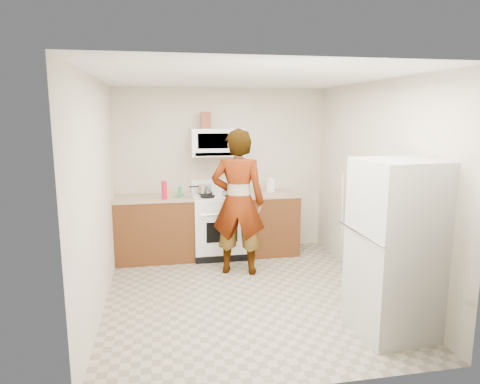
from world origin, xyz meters
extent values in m
plane|color=gray|center=(0.00, 0.00, 0.00)|extent=(3.60, 3.60, 0.00)
cube|color=beige|center=(0.00, 1.79, 1.25)|extent=(3.20, 0.02, 2.50)
cube|color=beige|center=(1.59, 0.00, 1.25)|extent=(0.02, 3.60, 2.50)
cube|color=#5D3316|center=(-1.04, 1.49, 0.45)|extent=(1.12, 0.62, 0.90)
cube|color=#9D836A|center=(-1.04, 1.49, 0.92)|extent=(1.14, 0.64, 0.03)
cube|color=#5D3316|center=(0.68, 1.49, 0.45)|extent=(0.80, 0.62, 0.90)
cube|color=#9D836A|center=(0.68, 1.49, 0.92)|extent=(0.82, 0.64, 0.03)
cube|color=white|center=(-0.10, 1.48, 0.45)|extent=(0.76, 0.65, 0.90)
cube|color=white|center=(-0.10, 1.48, 0.92)|extent=(0.76, 0.62, 0.03)
cube|color=white|center=(-0.10, 1.76, 1.03)|extent=(0.76, 0.08, 0.20)
cube|color=white|center=(-0.10, 1.61, 1.70)|extent=(0.76, 0.38, 0.40)
imported|color=tan|center=(0.06, 0.74, 0.97)|extent=(0.81, 0.65, 1.93)
cube|color=beige|center=(1.24, -1.11, 0.85)|extent=(0.75, 0.75, 1.70)
cylinder|color=white|center=(0.73, 1.61, 1.02)|extent=(0.18, 0.18, 0.17)
cube|color=maroon|center=(-0.26, 1.59, 2.02)|extent=(0.14, 0.14, 0.24)
cylinder|color=silver|center=(-0.30, 1.59, 1.01)|extent=(0.21, 0.21, 0.11)
cube|color=silver|center=(0.08, 1.42, 0.96)|extent=(0.26, 0.18, 0.05)
cylinder|color=red|center=(-0.89, 1.28, 1.06)|extent=(0.09, 0.09, 0.26)
cylinder|color=orange|center=(-0.85, 1.31, 1.01)|extent=(0.06, 0.06, 0.15)
cylinder|color=#198E40|center=(-0.67, 1.33, 1.02)|extent=(0.06, 0.06, 0.16)
cylinder|color=silver|center=(-0.62, 1.43, 0.94)|extent=(0.33, 0.33, 0.01)
cylinder|color=silver|center=(1.57, 0.83, 0.66)|extent=(0.18, 0.25, 1.31)
camera|label=1|loc=(-0.94, -4.68, 2.11)|focal=32.00mm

